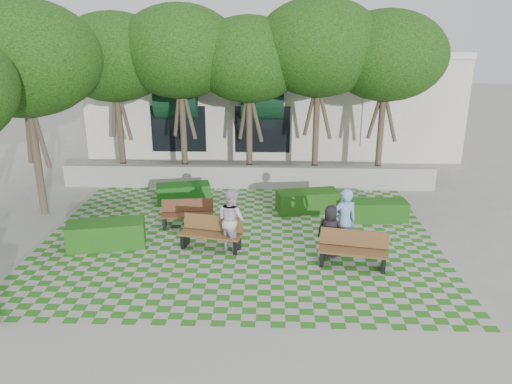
{
  "coord_description": "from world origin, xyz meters",
  "views": [
    {
      "loc": [
        1.02,
        -13.12,
        6.34
      ],
      "look_at": [
        0.5,
        1.5,
        1.4
      ],
      "focal_mm": 35.0,
      "sensor_mm": 36.0,
      "label": 1
    }
  ],
  "objects_px": {
    "hedge_east": "(378,211)",
    "person_dark": "(330,231)",
    "bench_east": "(353,250)",
    "hedge_midleft": "(183,193)",
    "person_blue": "(344,221)",
    "bench_west": "(188,214)",
    "bench_mid": "(212,233)",
    "person_white": "(231,220)",
    "hedge_midright": "(308,201)",
    "hedge_west": "(107,234)"
  },
  "relations": [
    {
      "from": "hedge_west",
      "to": "hedge_east",
      "type": "bearing_deg",
      "value": 15.97
    },
    {
      "from": "person_white",
      "to": "bench_mid",
      "type": "bearing_deg",
      "value": 34.55
    },
    {
      "from": "person_blue",
      "to": "bench_east",
      "type": "bearing_deg",
      "value": 88.81
    },
    {
      "from": "hedge_midleft",
      "to": "person_white",
      "type": "relative_size",
      "value": 1.05
    },
    {
      "from": "hedge_midright",
      "to": "hedge_west",
      "type": "distance_m",
      "value": 6.95
    },
    {
      "from": "hedge_midright",
      "to": "person_blue",
      "type": "distance_m",
      "value": 3.52
    },
    {
      "from": "person_blue",
      "to": "person_dark",
      "type": "xyz_separation_m",
      "value": [
        -0.42,
        -0.22,
        -0.22
      ]
    },
    {
      "from": "bench_east",
      "to": "person_white",
      "type": "xyz_separation_m",
      "value": [
        -3.42,
        0.94,
        0.46
      ]
    },
    {
      "from": "bench_west",
      "to": "hedge_west",
      "type": "distance_m",
      "value": 2.72
    },
    {
      "from": "hedge_west",
      "to": "bench_east",
      "type": "bearing_deg",
      "value": -7.92
    },
    {
      "from": "bench_mid",
      "to": "person_white",
      "type": "distance_m",
      "value": 0.76
    },
    {
      "from": "hedge_midleft",
      "to": "person_blue",
      "type": "bearing_deg",
      "value": -38.06
    },
    {
      "from": "hedge_midright",
      "to": "bench_mid",
      "type": "bearing_deg",
      "value": -133.77
    },
    {
      "from": "bench_west",
      "to": "hedge_east",
      "type": "relative_size",
      "value": 0.89
    },
    {
      "from": "bench_west",
      "to": "person_blue",
      "type": "bearing_deg",
      "value": -27.81
    },
    {
      "from": "bench_mid",
      "to": "person_white",
      "type": "height_order",
      "value": "person_white"
    },
    {
      "from": "hedge_midright",
      "to": "bench_west",
      "type": "bearing_deg",
      "value": -159.35
    },
    {
      "from": "person_blue",
      "to": "hedge_midleft",
      "type": "bearing_deg",
      "value": -50.97
    },
    {
      "from": "bench_west",
      "to": "person_white",
      "type": "relative_size",
      "value": 0.93
    },
    {
      "from": "hedge_east",
      "to": "person_white",
      "type": "relative_size",
      "value": 1.04
    },
    {
      "from": "bench_east",
      "to": "bench_west",
      "type": "height_order",
      "value": "bench_east"
    },
    {
      "from": "bench_west",
      "to": "hedge_midleft",
      "type": "distance_m",
      "value": 2.43
    },
    {
      "from": "person_dark",
      "to": "bench_west",
      "type": "bearing_deg",
      "value": -6.96
    },
    {
      "from": "hedge_east",
      "to": "person_blue",
      "type": "xyz_separation_m",
      "value": [
        -1.51,
        -2.63,
        0.64
      ]
    },
    {
      "from": "bench_east",
      "to": "bench_mid",
      "type": "xyz_separation_m",
      "value": [
        -4.02,
        1.01,
        -0.01
      ]
    },
    {
      "from": "person_blue",
      "to": "hedge_east",
      "type": "bearing_deg",
      "value": -132.81
    },
    {
      "from": "person_blue",
      "to": "bench_mid",
      "type": "bearing_deg",
      "value": -15.97
    },
    {
      "from": "hedge_east",
      "to": "hedge_west",
      "type": "bearing_deg",
      "value": -164.03
    },
    {
      "from": "hedge_midright",
      "to": "person_dark",
      "type": "height_order",
      "value": "person_dark"
    },
    {
      "from": "bench_mid",
      "to": "person_dark",
      "type": "bearing_deg",
      "value": 5.15
    },
    {
      "from": "hedge_east",
      "to": "person_dark",
      "type": "bearing_deg",
      "value": -124.12
    },
    {
      "from": "bench_west",
      "to": "hedge_midright",
      "type": "height_order",
      "value": "bench_west"
    },
    {
      "from": "bench_east",
      "to": "person_white",
      "type": "height_order",
      "value": "person_white"
    },
    {
      "from": "hedge_west",
      "to": "person_white",
      "type": "xyz_separation_m",
      "value": [
        3.74,
        -0.05,
        0.54
      ]
    },
    {
      "from": "hedge_west",
      "to": "person_white",
      "type": "height_order",
      "value": "person_white"
    },
    {
      "from": "person_blue",
      "to": "hedge_midright",
      "type": "bearing_deg",
      "value": -89.27
    },
    {
      "from": "bench_mid",
      "to": "hedge_midright",
      "type": "xyz_separation_m",
      "value": [
        3.03,
        3.17,
        -0.09
      ]
    },
    {
      "from": "bench_east",
      "to": "hedge_east",
      "type": "height_order",
      "value": "bench_east"
    },
    {
      "from": "hedge_midright",
      "to": "person_white",
      "type": "distance_m",
      "value": 4.09
    },
    {
      "from": "bench_east",
      "to": "hedge_midleft",
      "type": "height_order",
      "value": "bench_east"
    },
    {
      "from": "bench_mid",
      "to": "hedge_east",
      "type": "xyz_separation_m",
      "value": [
        5.36,
        2.42,
        -0.12
      ]
    },
    {
      "from": "bench_east",
      "to": "bench_west",
      "type": "relative_size",
      "value": 1.12
    },
    {
      "from": "hedge_midright",
      "to": "person_white",
      "type": "relative_size",
      "value": 1.15
    },
    {
      "from": "hedge_east",
      "to": "person_white",
      "type": "height_order",
      "value": "person_white"
    },
    {
      "from": "hedge_midleft",
      "to": "hedge_west",
      "type": "xyz_separation_m",
      "value": [
        -1.6,
        -4.03,
        0.05
      ]
    },
    {
      "from": "hedge_midleft",
      "to": "hedge_west",
      "type": "distance_m",
      "value": 4.34
    },
    {
      "from": "bench_mid",
      "to": "person_dark",
      "type": "distance_m",
      "value": 3.47
    },
    {
      "from": "bench_east",
      "to": "hedge_west",
      "type": "distance_m",
      "value": 7.24
    },
    {
      "from": "hedge_midright",
      "to": "hedge_midleft",
      "type": "bearing_deg",
      "value": 169.45
    },
    {
      "from": "hedge_east",
      "to": "person_white",
      "type": "distance_m",
      "value": 5.41
    }
  ]
}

